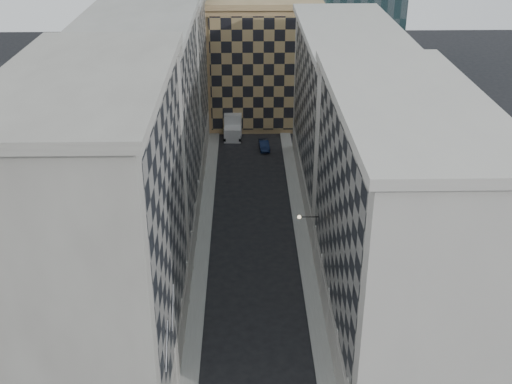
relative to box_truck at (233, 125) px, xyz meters
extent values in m
cube|color=gray|center=(-2.81, -30.72, -1.41)|extent=(1.50, 100.00, 0.15)
cube|color=gray|center=(7.69, -30.72, -1.41)|extent=(1.50, 100.00, 0.15)
cube|color=gray|center=(-8.56, -49.72, 10.01)|extent=(10.00, 22.00, 23.00)
cube|color=gray|center=(-3.68, -49.72, 11.51)|extent=(0.25, 19.36, 18.00)
cube|color=gray|center=(-3.76, -49.72, 0.11)|extent=(0.45, 21.12, 3.20)
cube|color=gray|center=(-8.56, -49.72, 21.86)|extent=(10.80, 22.80, 0.70)
cylinder|color=gray|center=(-3.91, -52.47, 0.71)|extent=(0.90, 0.90, 4.40)
cylinder|color=gray|center=(-3.91, -46.97, 0.71)|extent=(0.90, 0.90, 4.40)
cylinder|color=gray|center=(-3.91, -41.47, 0.71)|extent=(0.90, 0.90, 4.40)
cube|color=gray|center=(-8.56, -27.72, 9.51)|extent=(10.00, 22.00, 22.00)
cube|color=gray|center=(-3.68, -27.72, 11.01)|extent=(0.25, 19.36, 17.00)
cube|color=gray|center=(-3.76, -27.72, 0.11)|extent=(0.45, 21.12, 3.20)
cube|color=gray|center=(-8.56, -27.72, 20.86)|extent=(10.80, 22.80, 0.70)
cylinder|color=gray|center=(-3.91, -35.97, 0.71)|extent=(0.90, 0.90, 4.40)
cylinder|color=gray|center=(-3.91, -30.47, 0.71)|extent=(0.90, 0.90, 4.40)
cylinder|color=gray|center=(-3.91, -24.97, 0.71)|extent=(0.90, 0.90, 4.40)
cylinder|color=gray|center=(-3.91, -19.47, 0.71)|extent=(0.90, 0.90, 4.40)
cube|color=gray|center=(-8.56, -5.72, 9.01)|extent=(10.00, 22.00, 21.00)
cube|color=gray|center=(-3.68, -5.72, 10.51)|extent=(0.25, 19.36, 16.00)
cube|color=gray|center=(-3.76, -5.72, 0.11)|extent=(0.45, 21.12, 3.20)
cylinder|color=gray|center=(-3.91, -13.97, 0.71)|extent=(0.90, 0.90, 4.40)
cylinder|color=gray|center=(-3.91, -8.47, 0.71)|extent=(0.90, 0.90, 4.40)
cylinder|color=gray|center=(-3.91, -2.97, 0.71)|extent=(0.90, 0.90, 4.40)
cylinder|color=gray|center=(-3.91, 2.53, 0.71)|extent=(0.90, 0.90, 4.40)
cube|color=beige|center=(13.44, -45.72, 8.51)|extent=(10.00, 26.00, 20.00)
cube|color=gray|center=(8.56, -45.72, 10.01)|extent=(0.25, 22.88, 15.00)
cube|color=beige|center=(8.64, -45.72, 0.11)|extent=(0.45, 24.96, 3.20)
cube|color=beige|center=(13.44, -45.72, 18.86)|extent=(10.80, 26.80, 0.70)
cylinder|color=beige|center=(8.79, -50.92, 0.71)|extent=(0.90, 0.90, 4.40)
cylinder|color=beige|center=(8.79, -45.72, 0.71)|extent=(0.90, 0.90, 4.40)
cylinder|color=beige|center=(8.79, -40.52, 0.71)|extent=(0.90, 0.90, 4.40)
cylinder|color=beige|center=(8.79, -35.32, 0.71)|extent=(0.90, 0.90, 4.40)
cube|color=beige|center=(13.44, -18.72, 8.01)|extent=(10.00, 28.00, 19.00)
cube|color=gray|center=(8.56, -18.72, 9.51)|extent=(0.25, 24.64, 14.00)
cube|color=beige|center=(8.64, -18.72, 0.11)|extent=(0.45, 26.88, 3.20)
cube|color=beige|center=(13.44, -18.72, 17.86)|extent=(10.80, 28.80, 0.70)
cube|color=tan|center=(4.44, 7.28, 7.51)|extent=(16.00, 14.00, 18.00)
cube|color=tan|center=(4.44, 0.18, 7.51)|extent=(15.20, 0.25, 16.50)
cube|color=#2F2925|center=(2.44, 21.28, 12.51)|extent=(6.00, 6.00, 28.00)
cylinder|color=gray|center=(-3.46, -56.72, 6.51)|extent=(0.10, 2.33, 2.33)
cylinder|color=gray|center=(-3.46, -52.72, 6.51)|extent=(0.10, 2.33, 2.33)
cylinder|color=black|center=(7.54, -36.72, 4.71)|extent=(1.80, 0.08, 0.08)
sphere|color=#FFE5B2|center=(6.64, -36.72, 4.71)|extent=(0.36, 0.36, 0.36)
cube|color=silver|center=(-0.06, -2.08, -0.50)|extent=(2.50, 2.72, 1.99)
cube|color=silver|center=(0.02, 0.79, 0.22)|extent=(2.65, 4.04, 3.42)
cylinder|color=black|center=(-1.19, -2.93, -0.99)|extent=(0.36, 1.00, 0.99)
cylinder|color=black|center=(1.02, -2.99, -0.99)|extent=(0.36, 1.00, 0.99)
cylinder|color=black|center=(-1.04, 2.14, -0.99)|extent=(0.36, 1.00, 0.99)
cylinder|color=black|center=(1.16, 2.08, -0.99)|extent=(0.36, 1.00, 0.99)
imported|color=#0F1937|center=(4.38, -5.70, -0.87)|extent=(1.58, 3.84, 1.24)
camera|label=1|loc=(1.56, -88.75, 33.37)|focal=45.00mm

